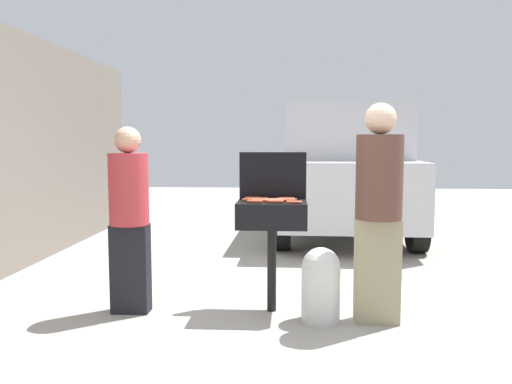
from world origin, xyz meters
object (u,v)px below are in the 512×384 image
Objects in this scene: hot_dog_10 at (252,198)px; hot_dog_15 at (271,200)px; hot_dog_4 at (274,200)px; parked_minivan at (341,170)px; hot_dog_0 at (289,200)px; hot_dog_9 at (287,199)px; hot_dog_11 at (276,201)px; person_right at (379,205)px; hot_dog_5 at (275,202)px; bbq_grill at (272,218)px; hot_dog_1 at (250,200)px; hot_dog_14 at (261,199)px; propane_tank at (321,283)px; hot_dog_12 at (275,201)px; hot_dog_13 at (256,200)px; hot_dog_2 at (260,201)px; person_left at (129,213)px; hot_dog_7 at (294,202)px; hot_dog_8 at (255,202)px; hot_dog_6 at (284,199)px; hot_dog_3 at (287,200)px.

hot_dog_15 is (0.17, -0.15, 0.00)m from hot_dog_10.
parked_minivan is (0.98, 4.00, 0.04)m from hot_dog_4.
hot_dog_0 is 1.00× the size of hot_dog_9.
person_right reaches higher than hot_dog_11.
hot_dog_5 is 0.03× the size of parked_minivan.
bbq_grill is 0.25m from hot_dog_1.
parked_minivan is (1.09, 3.93, 0.04)m from hot_dog_14.
hot_dog_11 is 0.21× the size of propane_tank.
hot_dog_0 is 0.15m from hot_dog_12.
person_right is at bearing -8.67° from hot_dog_11.
hot_dog_0 is at bearing 0.32° from hot_dog_13.
hot_dog_1 is 1.00× the size of hot_dog_10.
propane_tank is at bearing -24.62° from hot_dog_13.
hot_dog_4 is at bearing -3.07° from hot_dog_13.
hot_dog_9 is at bearing 78.59° from parked_minivan.
hot_dog_5 is 1.00× the size of hot_dog_9.
bbq_grill is 7.45× the size of hot_dog_2.
hot_dog_1 is 1.04m from person_left.
hot_dog_15 is at bearing -51.31° from hot_dog_14.
hot_dog_0 is 1.00× the size of hot_dog_7.
hot_dog_0 reaches higher than propane_tank.
hot_dog_12 is 0.03× the size of parked_minivan.
hot_dog_10 is at bearing 143.30° from hot_dog_7.
hot_dog_4 is 1.00× the size of hot_dog_10.
person_left is at bearing -177.26° from hot_dog_2.
person_left is at bearing -170.56° from hot_dog_9.
person_left is (-1.08, -0.13, -0.11)m from hot_dog_13.
hot_dog_13 is at bearing 159.86° from hot_dog_15.
parked_minivan reaches higher than hot_dog_14.
hot_dog_0 is 0.76m from person_right.
hot_dog_7 is 0.68m from person_right.
hot_dog_14 is at bearing 120.95° from hot_dog_5.
hot_dog_13 is at bearing -179.68° from hot_dog_0.
hot_dog_0 and hot_dog_15 have the same top height.
hot_dog_8 is 1.00× the size of hot_dog_11.
hot_dog_11 is (0.02, -0.11, 0.00)m from hot_dog_4.
hot_dog_2 reaches higher than bbq_grill.
hot_dog_9 is 1.00× the size of hot_dog_14.
hot_dog_11 is 0.09m from hot_dog_15.
hot_dog_1 is 0.34m from hot_dog_9.
bbq_grill is at bearing 77.18° from parked_minivan.
hot_dog_10 is at bearing -22.13° from person_right.
hot_dog_12 is 0.19m from hot_dog_13.
hot_dog_8 is (-0.25, -0.19, 0.00)m from hot_dog_6.
hot_dog_15 is at bearing -174.88° from hot_dog_3.
hot_dog_15 is (-0.01, -0.02, 0.16)m from bbq_grill.
hot_dog_8 is 1.00× the size of hot_dog_15.
bbq_grill is 7.45× the size of hot_dog_1.
hot_dog_3 is (0.32, -0.00, 0.00)m from hot_dog_1.
hot_dog_0 is at bearing 32.45° from hot_dog_12.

